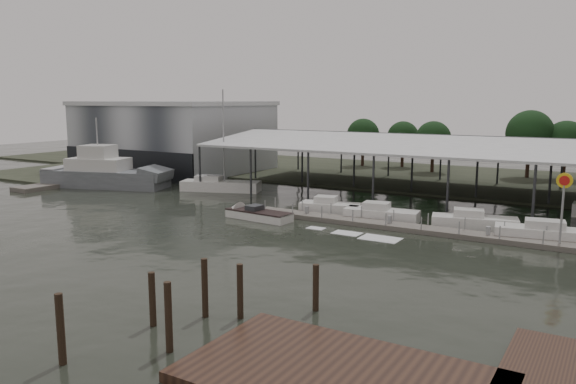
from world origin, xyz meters
The scene contains 16 objects.
ground centered at (0.00, 0.00, 0.00)m, with size 200.00×200.00×0.00m, color black.
land_strip_far centered at (0.00, 42.00, 0.10)m, with size 140.00×30.00×0.30m.
land_strip_west centered at (-40.00, 30.00, 0.10)m, with size 20.00×40.00×0.30m.
storage_warehouse centered at (-28.00, 29.94, 5.29)m, with size 24.50×20.50×10.50m.
covered_boat_shed centered at (17.00, 28.00, 6.13)m, with size 58.24×24.00×6.96m.
trawler_dock centered at (-30.00, 14.00, 0.25)m, with size 3.00×18.00×0.50m.
floating_dock centered at (15.00, 10.00, 0.20)m, with size 28.00×2.00×1.40m.
shell_fuel_sign centered at (27.00, 9.99, 3.93)m, with size 1.10×0.18×5.55m.
grey_trawler centered at (-24.34, 13.36, 1.58)m, with size 16.56×9.06×8.84m.
white_sailboat centered at (-10.42, 18.09, 0.64)m, with size 9.69×5.62×12.11m.
speedboat_underway centered at (2.03, 7.19, 0.39)m, with size 18.07×3.71×2.00m.
moored_cruiser_0 centered at (6.97, 12.74, 0.61)m, with size 6.02×3.27×1.70m.
moored_cruiser_1 centered at (12.30, 12.25, 0.61)m, with size 6.76×3.02×1.70m.
moored_cruiser_2 centered at (20.15, 13.28, 0.61)m, with size 7.21×3.81×1.70m.
moored_cruiser_3 centered at (26.19, 11.81, 0.61)m, with size 8.36×3.49×1.70m.
mooring_pilings centered at (13.88, -15.05, 1.12)m, with size 6.35×10.87×3.71m.
Camera 1 is at (30.51, -34.05, 10.65)m, focal length 35.00 mm.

